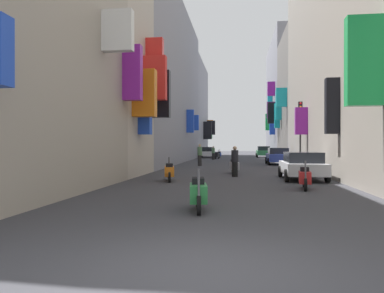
{
  "coord_description": "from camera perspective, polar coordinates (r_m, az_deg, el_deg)",
  "views": [
    {
      "loc": [
        0.44,
        -5.01,
        1.72
      ],
      "look_at": [
        -4.15,
        31.15,
        1.57
      ],
      "focal_mm": 34.89,
      "sensor_mm": 36.0,
      "label": 1
    }
  ],
  "objects": [
    {
      "name": "parked_car_green",
      "position": [
        53.09,
        10.84,
        -0.76
      ],
      "size": [
        1.98,
        4.42,
        1.54
      ],
      "color": "#236638",
      "rests_on": "ground"
    },
    {
      "name": "parked_car_white",
      "position": [
        50.7,
        2.35,
        -0.86
      ],
      "size": [
        1.84,
        4.08,
        1.43
      ],
      "color": "white",
      "rests_on": "ground"
    },
    {
      "name": "scooter_green",
      "position": [
        9.83,
        0.95,
        -7.12
      ],
      "size": [
        0.57,
        1.77,
        1.13
      ],
      "color": "#287F3D",
      "rests_on": "ground"
    },
    {
      "name": "scooter_silver",
      "position": [
        22.51,
        6.49,
        -2.97
      ],
      "size": [
        0.61,
        1.93,
        1.13
      ],
      "color": "#ADADB2",
      "rests_on": "ground"
    },
    {
      "name": "scooter_black",
      "position": [
        45.89,
        3.87,
        -1.33
      ],
      "size": [
        0.68,
        1.97,
        1.13
      ],
      "color": "black",
      "rests_on": "ground"
    },
    {
      "name": "ground_plane",
      "position": [
        35.06,
        6.52,
        -2.58
      ],
      "size": [
        140.0,
        140.0,
        0.0
      ],
      "primitive_type": "plane",
      "color": "#38383D"
    },
    {
      "name": "pedestrian_near_right",
      "position": [
        30.52,
        1.19,
        -1.3
      ],
      "size": [
        0.44,
        0.44,
        1.8
      ],
      "color": "#252525",
      "rests_on": "ground"
    },
    {
      "name": "building_right_mid_b",
      "position": [
        56.44,
        14.99,
        6.98
      ],
      "size": [
        6.96,
        18.95,
        16.7
      ],
      "color": "gray",
      "rests_on": "ground"
    },
    {
      "name": "building_left_mid_a",
      "position": [
        22.81,
        -14.94,
        13.35
      ],
      "size": [
        7.32,
        5.62,
        13.86
      ],
      "color": "#B2A899",
      "rests_on": "ground"
    },
    {
      "name": "pedestrian_near_left",
      "position": [
        20.32,
        6.56,
        -2.29
      ],
      "size": [
        0.46,
        0.46,
        1.66
      ],
      "color": "black",
      "rests_on": "ground"
    },
    {
      "name": "parked_car_blue",
      "position": [
        33.6,
        12.99,
        -1.39
      ],
      "size": [
        1.98,
        4.2,
        1.47
      ],
      "color": "navy",
      "rests_on": "ground"
    },
    {
      "name": "building_left_mid_c",
      "position": [
        58.19,
        -1.12,
        5.54
      ],
      "size": [
        7.38,
        15.4,
        14.22
      ],
      "color": "gray",
      "rests_on": "ground"
    },
    {
      "name": "scooter_blue",
      "position": [
        49.52,
        4.24,
        -1.22
      ],
      "size": [
        0.45,
        1.85,
        1.13
      ],
      "color": "#2D4CAD",
      "rests_on": "ground"
    },
    {
      "name": "parked_car_silver",
      "position": [
        19.25,
        16.51,
        -2.73
      ],
      "size": [
        2.0,
        4.19,
        1.37
      ],
      "color": "#B7B7BC",
      "rests_on": "ground"
    },
    {
      "name": "scooter_orange",
      "position": [
        17.8,
        -3.5,
        -3.82
      ],
      "size": [
        0.67,
        1.93,
        1.13
      ],
      "color": "orange",
      "rests_on": "ground"
    },
    {
      "name": "scooter_red",
      "position": [
        15.14,
        16.86,
        -4.54
      ],
      "size": [
        0.56,
        1.78,
        1.13
      ],
      "color": "red",
      "rests_on": "ground"
    },
    {
      "name": "building_left_mid_b",
      "position": [
        37.96,
        -5.78,
        9.53
      ],
      "size": [
        6.85,
        26.23,
        15.71
      ],
      "color": "gray",
      "rests_on": "ground"
    },
    {
      "name": "building_right_mid_a",
      "position": [
        42.0,
        17.66,
        7.05
      ],
      "size": [
        7.28,
        10.13,
        13.43
      ],
      "color": "slate",
      "rests_on": "ground"
    },
    {
      "name": "pedestrian_crossing",
      "position": [
        43.62,
        3.27,
        -0.99
      ],
      "size": [
        0.52,
        0.52,
        1.58
      ],
      "color": "black",
      "rests_on": "ground"
    },
    {
      "name": "traffic_light_near_corner",
      "position": [
        26.74,
        16.22,
        3.33
      ],
      "size": [
        0.26,
        0.34,
        4.69
      ],
      "color": "#2D2D2D",
      "rests_on": "ground"
    }
  ]
}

